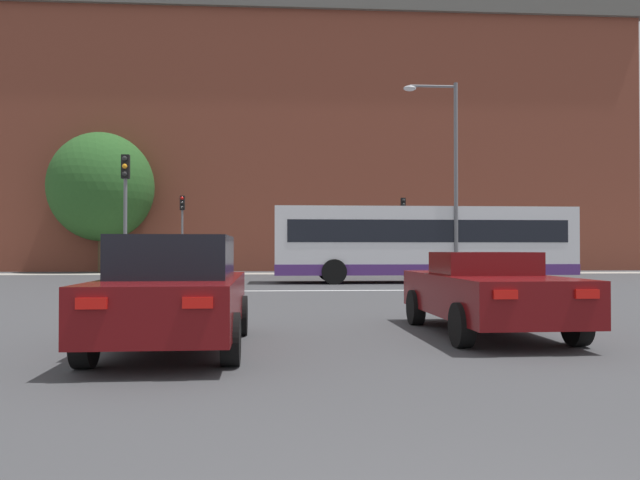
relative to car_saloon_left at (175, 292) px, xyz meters
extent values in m
cube|color=silver|center=(2.35, 12.05, -0.79)|extent=(9.42, 0.30, 0.01)
cube|color=#A09B91|center=(2.35, 26.71, -0.79)|extent=(70.47, 2.50, 0.01)
cube|color=brown|center=(3.75, 38.37, 7.58)|extent=(43.10, 15.36, 16.73)
cube|color=#5B5954|center=(3.75, 38.37, 16.93)|extent=(43.96, 15.97, 1.98)
cube|color=brown|center=(-8.63, 38.95, 19.24)|extent=(0.90, 0.90, 2.63)
cube|color=brown|center=(-2.53, 37.83, 19.24)|extent=(0.90, 0.90, 2.63)
cube|color=brown|center=(10.38, 40.95, 19.24)|extent=(0.90, 0.90, 2.63)
cylinder|color=brown|center=(19.47, 38.37, 19.43)|extent=(3.76, 3.76, 3.02)
cube|color=#600C0F|center=(0.00, 0.01, -0.13)|extent=(1.84, 4.32, 0.68)
cube|color=black|center=(0.00, -0.03, 0.50)|extent=(1.55, 1.96, 0.58)
cylinder|color=black|center=(-0.87, 1.33, -0.47)|extent=(0.23, 0.64, 0.64)
cylinder|color=black|center=(0.82, 1.36, -0.47)|extent=(0.23, 0.64, 0.64)
cylinder|color=black|center=(-0.83, -1.33, -0.47)|extent=(0.23, 0.64, 0.64)
cylinder|color=black|center=(0.87, -1.31, -0.47)|extent=(0.23, 0.64, 0.64)
cube|color=red|center=(-0.51, -2.16, 0.04)|extent=(0.32, 0.06, 0.12)
cube|color=red|center=(0.58, -2.15, 0.04)|extent=(0.32, 0.06, 0.12)
cube|color=#600C0F|center=(4.85, 1.22, -0.14)|extent=(1.86, 4.38, 0.65)
cube|color=#600C0F|center=(4.84, 1.33, 0.37)|extent=(1.55, 1.33, 0.37)
cylinder|color=black|center=(3.97, 2.55, -0.47)|extent=(0.23, 0.64, 0.64)
cylinder|color=black|center=(5.67, 2.58, -0.47)|extent=(0.23, 0.64, 0.64)
cylinder|color=black|center=(4.03, -0.14, -0.47)|extent=(0.23, 0.64, 0.64)
cylinder|color=black|center=(5.72, -0.11, -0.47)|extent=(0.23, 0.64, 0.64)
cube|color=red|center=(4.35, -0.98, 0.02)|extent=(0.32, 0.06, 0.12)
cube|color=red|center=(5.44, -0.96, 0.02)|extent=(0.32, 0.06, 0.12)
cube|color=silver|center=(7.48, 16.93, 0.94)|extent=(12.34, 2.59, 2.77)
cube|color=#4C2870|center=(7.48, 16.93, -0.22)|extent=(12.36, 2.61, 0.44)
cube|color=black|center=(7.48, 16.93, 1.33)|extent=(11.35, 2.62, 0.90)
cylinder|color=black|center=(3.65, 15.69, -0.29)|extent=(1.00, 0.28, 1.00)
cylinder|color=black|center=(3.65, 18.18, -0.29)|extent=(1.00, 0.28, 1.00)
cylinder|color=black|center=(11.30, 15.69, -0.29)|extent=(1.00, 0.28, 1.00)
cylinder|color=black|center=(11.30, 18.18, -0.29)|extent=(1.00, 0.28, 1.00)
cylinder|color=slate|center=(8.54, 26.11, 0.96)|extent=(0.12, 0.12, 3.51)
cube|color=black|center=(8.54, 26.11, 3.12)|extent=(0.26, 0.20, 0.80)
sphere|color=black|center=(8.54, 25.98, 3.37)|extent=(0.17, 0.17, 0.17)
sphere|color=black|center=(8.54, 25.98, 3.12)|extent=(0.17, 0.17, 0.17)
sphere|color=#1ED14C|center=(8.54, 25.98, 2.86)|extent=(0.17, 0.17, 0.17)
cylinder|color=slate|center=(-3.65, 12.37, 1.08)|extent=(0.12, 0.12, 3.75)
cube|color=black|center=(-3.65, 12.37, 3.36)|extent=(0.26, 0.20, 0.80)
sphere|color=black|center=(-3.65, 12.24, 3.62)|extent=(0.17, 0.17, 0.17)
sphere|color=orange|center=(-3.65, 12.24, 3.36)|extent=(0.17, 0.17, 0.17)
sphere|color=black|center=(-3.65, 12.24, 3.10)|extent=(0.17, 0.17, 0.17)
cylinder|color=slate|center=(-3.88, 26.35, 1.00)|extent=(0.12, 0.12, 3.58)
cube|color=black|center=(-3.88, 26.35, 3.19)|extent=(0.26, 0.20, 0.80)
sphere|color=red|center=(-3.88, 26.22, 3.44)|extent=(0.17, 0.17, 0.17)
sphere|color=black|center=(-3.88, 26.22, 3.19)|extent=(0.17, 0.17, 0.17)
sphere|color=black|center=(-3.88, 26.22, 2.93)|extent=(0.17, 0.17, 0.17)
cylinder|color=slate|center=(8.54, 15.60, 3.23)|extent=(0.16, 0.16, 8.05)
cylinder|color=slate|center=(7.60, 15.60, 7.11)|extent=(1.86, 0.10, 0.10)
ellipsoid|color=#B2B2B7|center=(6.67, 15.60, 7.01)|extent=(0.50, 0.36, 0.22)
cylinder|color=brown|center=(-6.22, 27.30, -0.35)|extent=(0.13, 0.13, 0.88)
cylinder|color=brown|center=(-6.06, 27.26, -0.35)|extent=(0.13, 0.13, 0.88)
cube|color=tan|center=(-6.14, 27.28, 0.43)|extent=(0.44, 0.31, 0.69)
sphere|color=tan|center=(-6.14, 27.28, 0.91)|extent=(0.26, 0.26, 0.26)
cylinder|color=#4C3823|center=(-9.22, 29.62, 0.46)|extent=(0.36, 0.36, 2.50)
ellipsoid|color=#285623|center=(-9.22, 29.62, 4.37)|extent=(6.26, 6.26, 6.57)
camera|label=1|loc=(1.42, -8.80, 0.60)|focal=35.00mm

